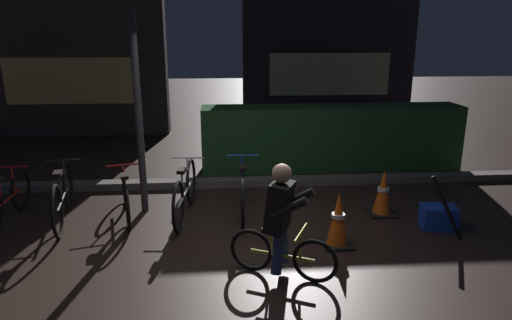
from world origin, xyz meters
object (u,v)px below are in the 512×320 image
at_px(parked_bike_left_mid, 63,196).
at_px(parked_bike_center_left, 126,195).
at_px(traffic_cone_near, 338,220).
at_px(traffic_cone_far, 383,193).
at_px(blue_crate, 439,217).
at_px(parked_bike_right_mid, 242,190).
at_px(cyclist, 281,220).
at_px(parked_bike_leftmost, 7,199).
at_px(parked_bike_center_right, 185,192).
at_px(closed_umbrella, 446,208).
at_px(street_post, 138,115).

height_order(parked_bike_left_mid, parked_bike_center_left, parked_bike_left_mid).
bearing_deg(traffic_cone_near, traffic_cone_far, 46.19).
bearing_deg(blue_crate, parked_bike_right_mid, 164.92).
height_order(traffic_cone_far, blue_crate, traffic_cone_far).
bearing_deg(cyclist, parked_bike_leftmost, 179.35).
bearing_deg(parked_bike_center_right, closed_umbrella, -99.53).
relative_size(parked_bike_center_left, parked_bike_center_right, 0.86).
bearing_deg(parked_bike_left_mid, traffic_cone_near, -116.11).
distance_m(parked_bike_left_mid, parked_bike_center_right, 1.64).
bearing_deg(traffic_cone_far, parked_bike_leftmost, 178.46).
bearing_deg(parked_bike_right_mid, cyclist, -166.94).
xyz_separation_m(parked_bike_center_left, parked_bike_center_right, (0.83, -0.06, 0.04)).
relative_size(parked_bike_right_mid, closed_umbrella, 2.03).
relative_size(street_post, traffic_cone_near, 4.17).
distance_m(traffic_cone_near, cyclist, 1.05).
bearing_deg(street_post, parked_bike_right_mid, -8.53).
bearing_deg(traffic_cone_near, street_post, 152.58).
xyz_separation_m(parked_bike_center_left, parked_bike_right_mid, (1.63, -0.02, 0.04)).
relative_size(parked_bike_center_right, traffic_cone_far, 2.60).
xyz_separation_m(street_post, parked_bike_leftmost, (-1.78, -0.25, -1.08)).
distance_m(traffic_cone_far, blue_crate, 0.79).
bearing_deg(traffic_cone_near, parked_bike_center_left, 157.86).
distance_m(parked_bike_center_right, traffic_cone_far, 2.78).
height_order(blue_crate, closed_umbrella, closed_umbrella).
distance_m(traffic_cone_near, closed_umbrella, 1.42).
height_order(parked_bike_left_mid, cyclist, cyclist).
bearing_deg(parked_bike_left_mid, parked_bike_right_mid, -98.20).
bearing_deg(closed_umbrella, traffic_cone_far, -19.15).
bearing_deg(parked_bike_center_left, cyclist, -145.80).
relative_size(parked_bike_center_right, blue_crate, 3.88).
relative_size(blue_crate, cyclist, 0.35).
bearing_deg(blue_crate, closed_umbrella, -99.88).
relative_size(parked_bike_leftmost, parked_bike_right_mid, 0.90).
height_order(traffic_cone_far, cyclist, cyclist).
xyz_separation_m(traffic_cone_near, blue_crate, (1.46, 0.40, -0.18)).
bearing_deg(traffic_cone_far, parked_bike_center_left, 176.81).
distance_m(parked_bike_leftmost, parked_bike_left_mid, 0.76).
bearing_deg(parked_bike_center_left, blue_crate, -113.57).
height_order(street_post, parked_bike_leftmost, street_post).
xyz_separation_m(traffic_cone_far, closed_umbrella, (0.54, -0.76, 0.07)).
bearing_deg(parked_bike_center_left, traffic_cone_far, -107.14).
bearing_deg(traffic_cone_far, traffic_cone_near, -133.81).
height_order(parked_bike_center_left, traffic_cone_near, parked_bike_center_left).
height_order(parked_bike_center_left, blue_crate, parked_bike_center_left).
height_order(parked_bike_center_right, blue_crate, parked_bike_center_right).
xyz_separation_m(street_post, parked_bike_center_left, (-0.22, -0.19, -1.09)).
height_order(parked_bike_center_right, closed_umbrella, parked_bike_center_right).
bearing_deg(parked_bike_left_mid, street_post, -83.92).
distance_m(parked_bike_leftmost, parked_bike_center_right, 2.39).
distance_m(parked_bike_left_mid, cyclist, 3.22).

